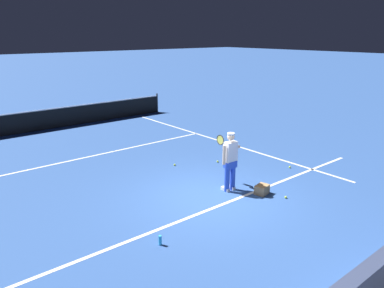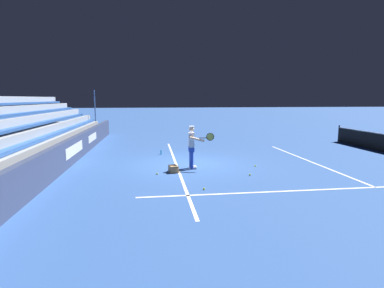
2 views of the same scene
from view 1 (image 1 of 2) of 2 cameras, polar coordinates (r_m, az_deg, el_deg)
ground_plane at (r=10.45m, az=2.95°, el=-8.18°), size 160.00×160.00×0.00m
court_baseline_white at (r=10.12m, az=4.88°, el=-9.06°), size 12.00×0.10×0.01m
court_sideline_white at (r=15.84m, az=4.14°, el=0.53°), size 0.10×12.00×0.01m
court_service_line_white at (r=14.69m, az=-11.70°, el=-1.07°), size 8.22×0.10×0.01m
tennis_player at (r=10.66m, az=5.79°, el=-2.55°), size 0.60×0.98×1.71m
ball_box_cardboard at (r=10.81m, az=10.62°, el=-6.83°), size 0.46×0.38×0.26m
tennis_ball_toward_net at (r=13.18m, az=3.92°, el=-2.68°), size 0.07×0.07×0.07m
tennis_ball_stray_back at (r=12.84m, az=-2.65°, el=-3.18°), size 0.07×0.07×0.07m
tennis_ball_by_box at (r=10.70m, az=14.09°, el=-7.88°), size 0.07×0.07×0.07m
tennis_ball_midcourt at (r=13.04m, az=14.68°, el=-3.42°), size 0.07×0.07×0.07m
water_bottle at (r=8.30m, az=-4.88°, el=-14.41°), size 0.07×0.07×0.22m
tennis_net at (r=19.09m, az=-19.08°, el=3.95°), size 11.09×0.09×1.07m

